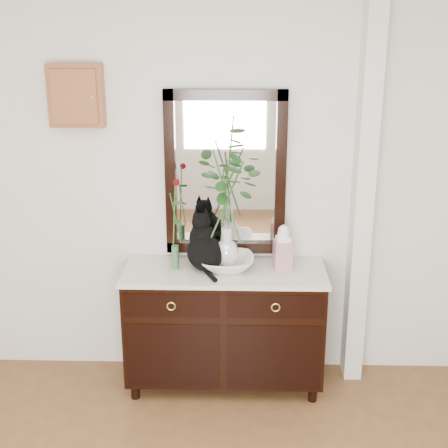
{
  "coord_description": "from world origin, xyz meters",
  "views": [
    {
      "loc": [
        0.2,
        -2.05,
        2.4
      ],
      "look_at": [
        0.1,
        1.63,
        1.2
      ],
      "focal_mm": 50.0,
      "sensor_mm": 36.0,
      "label": 1
    }
  ],
  "objects_px": {
    "lotus_bowl": "(227,263)",
    "ginger_jar": "(283,247)",
    "cat": "(205,242)",
    "sideboard": "(224,322)"
  },
  "relations": [
    {
      "from": "ginger_jar",
      "to": "lotus_bowl",
      "type": "bearing_deg",
      "value": -177.96
    },
    {
      "from": "lotus_bowl",
      "to": "sideboard",
      "type": "bearing_deg",
      "value": -125.59
    },
    {
      "from": "cat",
      "to": "sideboard",
      "type": "bearing_deg",
      "value": -33.49
    },
    {
      "from": "sideboard",
      "to": "lotus_bowl",
      "type": "bearing_deg",
      "value": 54.41
    },
    {
      "from": "cat",
      "to": "ginger_jar",
      "type": "distance_m",
      "value": 0.51
    },
    {
      "from": "ginger_jar",
      "to": "cat",
      "type": "bearing_deg",
      "value": -178.9
    },
    {
      "from": "lotus_bowl",
      "to": "ginger_jar",
      "type": "distance_m",
      "value": 0.38
    },
    {
      "from": "sideboard",
      "to": "lotus_bowl",
      "type": "relative_size",
      "value": 3.69
    },
    {
      "from": "sideboard",
      "to": "ginger_jar",
      "type": "xyz_separation_m",
      "value": [
        0.38,
        0.03,
        0.53
      ]
    },
    {
      "from": "sideboard",
      "to": "ginger_jar",
      "type": "height_order",
      "value": "ginger_jar"
    }
  ]
}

